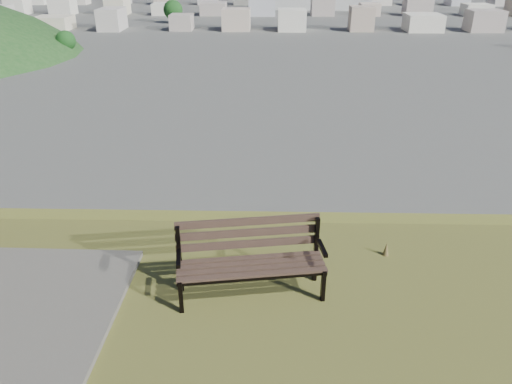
{
  "coord_description": "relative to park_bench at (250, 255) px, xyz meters",
  "views": [
    {
      "loc": [
        0.91,
        -2.11,
        28.45
      ],
      "look_at": [
        0.75,
        4.34,
        25.3
      ],
      "focal_mm": 35.0,
      "sensor_mm": 36.0,
      "label": 1
    }
  ],
  "objects": [
    {
      "name": "park_bench",
      "position": [
        0.0,
        0.0,
        0.0
      ],
      "size": [
        1.65,
        0.75,
        0.83
      ],
      "rotation": [
        0.0,
        0.0,
        0.16
      ],
      "color": "#4A352A",
      "rests_on": "hilltop_mesa"
    }
  ]
}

